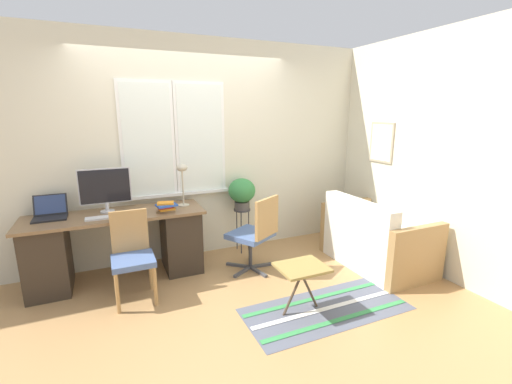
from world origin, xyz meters
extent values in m
plane|color=tan|center=(0.00, 0.00, 0.00)|extent=(14.00, 14.00, 0.00)
cube|color=beige|center=(0.00, 0.69, 1.35)|extent=(9.00, 0.06, 2.70)
cube|color=white|center=(-0.49, 0.65, 1.50)|extent=(0.62, 0.02, 1.36)
cube|color=white|center=(-0.49, 0.64, 1.50)|extent=(0.55, 0.01, 1.29)
cube|color=white|center=(0.13, 0.65, 1.50)|extent=(0.62, 0.02, 1.36)
cube|color=white|center=(0.13, 0.64, 1.50)|extent=(0.55, 0.01, 1.29)
cube|color=white|center=(-0.18, 0.66, 0.83)|extent=(1.30, 0.11, 0.04)
cube|color=beige|center=(2.42, 0.00, 1.35)|extent=(0.06, 9.00, 2.70)
cube|color=tan|center=(2.38, -0.06, 1.43)|extent=(0.02, 0.40, 0.52)
cube|color=silver|center=(2.38, -0.06, 1.43)|extent=(0.01, 0.35, 0.47)
cube|color=brown|center=(-0.92, 0.31, 0.74)|extent=(1.84, 0.61, 0.03)
cube|color=#33281E|center=(-1.60, 0.31, 0.36)|extent=(0.40, 0.53, 0.72)
cube|color=#33281E|center=(-0.24, 0.31, 0.36)|extent=(0.40, 0.53, 0.72)
cube|color=black|center=(-1.54, 0.37, 0.76)|extent=(0.31, 0.22, 0.02)
cube|color=black|center=(-1.54, 0.51, 0.88)|extent=(0.31, 0.08, 0.21)
cube|color=navy|center=(-1.54, 0.51, 0.88)|extent=(0.28, 0.07, 0.18)
cylinder|color=silver|center=(-1.00, 0.41, 0.76)|extent=(0.15, 0.15, 0.02)
cylinder|color=silver|center=(-1.00, 0.41, 0.82)|extent=(0.04, 0.04, 0.10)
cube|color=silver|center=(-1.00, 0.42, 1.05)|extent=(0.52, 0.02, 0.38)
cube|color=black|center=(-1.00, 0.41, 1.05)|extent=(0.50, 0.01, 0.36)
cube|color=silver|center=(-1.00, 0.18, 0.76)|extent=(0.43, 0.11, 0.02)
ellipsoid|color=black|center=(-0.70, 0.18, 0.77)|extent=(0.03, 0.06, 0.03)
cylinder|color=#BCB299|center=(-0.18, 0.34, 0.76)|extent=(0.13, 0.13, 0.01)
cylinder|color=#BCB299|center=(-0.18, 0.34, 0.97)|extent=(0.02, 0.02, 0.41)
ellipsoid|color=#BCB299|center=(-0.18, 0.34, 1.20)|extent=(0.13, 0.13, 0.08)
cube|color=olive|center=(-0.41, 0.16, 0.77)|extent=(0.22, 0.14, 0.02)
cube|color=orange|center=(-0.40, 0.16, 0.79)|extent=(0.17, 0.12, 0.02)
cube|color=red|center=(-0.42, 0.16, 0.81)|extent=(0.15, 0.11, 0.02)
cube|color=#2851B2|center=(-0.40, 0.15, 0.83)|extent=(0.23, 0.18, 0.02)
cube|color=orange|center=(-0.41, 0.16, 0.85)|extent=(0.19, 0.15, 0.02)
cylinder|color=#B2844C|center=(-0.98, -0.41, 0.21)|extent=(0.04, 0.04, 0.42)
cylinder|color=#B2844C|center=(-0.64, -0.41, 0.21)|extent=(0.04, 0.04, 0.42)
cylinder|color=#B2844C|center=(-0.98, -0.08, 0.21)|extent=(0.04, 0.04, 0.42)
cylinder|color=#B2844C|center=(-0.64, -0.07, 0.21)|extent=(0.04, 0.04, 0.42)
cube|color=#4C6699|center=(-0.81, -0.24, 0.42)|extent=(0.40, 0.38, 0.06)
cube|color=#B2844C|center=(-0.81, -0.04, 0.66)|extent=(0.35, 0.03, 0.43)
cube|color=#47474C|center=(0.37, -0.13, 0.01)|extent=(0.28, 0.19, 0.03)
cube|color=#47474C|center=(0.54, -0.20, 0.01)|extent=(0.10, 0.31, 0.03)
cube|color=#47474C|center=(0.66, -0.06, 0.01)|extent=(0.31, 0.06, 0.03)
cube|color=#47474C|center=(0.56, 0.09, 0.01)|extent=(0.15, 0.30, 0.03)
cube|color=#47474C|center=(0.39, 0.05, 0.01)|extent=(0.26, 0.23, 0.03)
cylinder|color=#333338|center=(0.50, -0.05, 0.21)|extent=(0.04, 0.04, 0.36)
cube|color=#4C6699|center=(0.50, -0.05, 0.42)|extent=(0.61, 0.60, 0.06)
cube|color=#B2844C|center=(0.62, -0.25, 0.67)|extent=(0.38, 0.25, 0.44)
cube|color=white|center=(1.95, -0.55, 0.23)|extent=(0.76, 1.09, 0.45)
cube|color=white|center=(1.65, -0.55, 0.64)|extent=(0.16, 1.09, 0.39)
cube|color=#A87F4C|center=(1.95, -1.14, 0.33)|extent=(0.76, 0.09, 0.66)
cube|color=#A87F4C|center=(1.95, 0.04, 0.33)|extent=(0.76, 0.09, 0.66)
cylinder|color=#333338|center=(0.61, 0.49, 0.57)|extent=(0.22, 0.22, 0.02)
cylinder|color=#333338|center=(0.71, 0.49, 0.28)|extent=(0.01, 0.01, 0.56)
cylinder|color=#333338|center=(0.57, 0.57, 0.28)|extent=(0.01, 0.01, 0.56)
cylinder|color=#333338|center=(0.57, 0.41, 0.28)|extent=(0.01, 0.01, 0.56)
cylinder|color=#514C47|center=(0.61, 0.49, 0.63)|extent=(0.20, 0.20, 0.10)
ellipsoid|color=#388442|center=(0.61, 0.49, 0.83)|extent=(0.35, 0.35, 0.31)
cube|color=#565B6B|center=(0.82, -1.14, 0.00)|extent=(1.58, 0.69, 0.01)
cube|color=#388E4C|center=(0.82, -1.34, 0.01)|extent=(1.55, 0.06, 0.00)
cube|color=white|center=(0.82, -1.14, 0.01)|extent=(1.55, 0.06, 0.00)
cube|color=#388E4C|center=(0.82, -0.95, 0.01)|extent=(1.55, 0.06, 0.00)
cube|color=olive|center=(0.58, -1.07, 0.44)|extent=(0.44, 0.37, 0.02)
cylinder|color=#4C3D2D|center=(0.51, -1.07, 0.22)|extent=(0.23, 0.02, 0.44)
cylinder|color=#4C3D2D|center=(0.66, -1.07, 0.22)|extent=(0.23, 0.02, 0.44)
camera|label=1|loc=(-0.96, -3.53, 1.82)|focal=24.00mm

